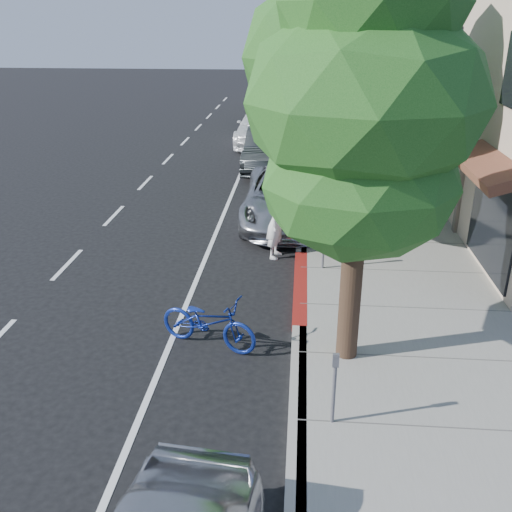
# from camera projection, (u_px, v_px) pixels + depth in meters

# --- Properties ---
(ground) EXTENTS (120.00, 120.00, 0.00)m
(ground) POSITION_uv_depth(u_px,v_px,m) (300.00, 309.00, 12.86)
(ground) COLOR black
(ground) RESTS_ON ground
(sidewalk) EXTENTS (4.60, 56.00, 0.15)m
(sidewalk) POSITION_uv_depth(u_px,v_px,m) (368.00, 202.00, 20.00)
(sidewalk) COLOR gray
(sidewalk) RESTS_ON ground
(curb) EXTENTS (0.30, 56.00, 0.15)m
(curb) POSITION_uv_depth(u_px,v_px,m) (302.00, 200.00, 20.17)
(curb) COLOR #9E998E
(curb) RESTS_ON ground
(curb_red_segment) EXTENTS (0.32, 4.00, 0.15)m
(curb_red_segment) POSITION_uv_depth(u_px,v_px,m) (300.00, 287.00, 13.75)
(curb_red_segment) COLOR maroon
(curb_red_segment) RESTS_ON ground
(storefront_building) EXTENTS (10.00, 36.00, 7.00)m
(storefront_building) POSITION_uv_depth(u_px,v_px,m) (507.00, 74.00, 27.28)
(storefront_building) COLOR #C7B099
(storefront_building) RESTS_ON ground
(street_tree_0) EXTENTS (3.94, 3.94, 7.49)m
(street_tree_0) POSITION_uv_depth(u_px,v_px,m) (364.00, 107.00, 9.09)
(street_tree_0) COLOR black
(street_tree_0) RESTS_ON ground
(street_tree_1) EXTENTS (5.28, 5.28, 8.24)m
(street_tree_1) POSITION_uv_depth(u_px,v_px,m) (343.00, 61.00, 14.49)
(street_tree_1) COLOR black
(street_tree_1) RESTS_ON ground
(street_tree_2) EXTENTS (4.74, 4.74, 7.56)m
(street_tree_2) POSITION_uv_depth(u_px,v_px,m) (332.00, 60.00, 20.15)
(street_tree_2) COLOR black
(street_tree_2) RESTS_ON ground
(street_tree_3) EXTENTS (5.45, 5.45, 8.22)m
(street_tree_3) POSITION_uv_depth(u_px,v_px,m) (327.00, 42.00, 25.52)
(street_tree_3) COLOR black
(street_tree_3) RESTS_ON ground
(street_tree_4) EXTENTS (4.83, 4.83, 8.08)m
(street_tree_4) POSITION_uv_depth(u_px,v_px,m) (324.00, 36.00, 31.01)
(street_tree_4) COLOR black
(street_tree_4) RESTS_ON ground
(street_tree_5) EXTENTS (4.35, 4.35, 7.65)m
(street_tree_5) POSITION_uv_depth(u_px,v_px,m) (321.00, 37.00, 36.60)
(street_tree_5) COLOR black
(street_tree_5) RESTS_ON ground
(cyclist) EXTENTS (0.62, 0.82, 2.01)m
(cyclist) POSITION_uv_depth(u_px,v_px,m) (276.00, 222.00, 15.27)
(cyclist) COLOR white
(cyclist) RESTS_ON ground
(bicycle) EXTENTS (2.20, 1.39, 1.09)m
(bicycle) POSITION_uv_depth(u_px,v_px,m) (208.00, 322.00, 11.24)
(bicycle) COLOR navy
(bicycle) RESTS_ON ground
(silver_suv) EXTENTS (2.68, 5.80, 1.61)m
(silver_suv) POSITION_uv_depth(u_px,v_px,m) (287.00, 197.00, 18.04)
(silver_suv) COLOR #A9AAAE
(silver_suv) RESTS_ON ground
(dark_sedan) EXTENTS (1.90, 5.22, 1.71)m
(dark_sedan) POSITION_uv_depth(u_px,v_px,m) (268.00, 149.00, 24.18)
(dark_sedan) COLOR black
(dark_sedan) RESTS_ON ground
(white_pickup) EXTENTS (2.49, 5.88, 1.69)m
(white_pickup) POSITION_uv_depth(u_px,v_px,m) (262.00, 127.00, 29.08)
(white_pickup) COLOR white
(white_pickup) RESTS_ON ground
(dark_suv_far) EXTENTS (2.46, 5.28, 1.75)m
(dark_suv_far) POSITION_uv_depth(u_px,v_px,m) (268.00, 109.00, 34.42)
(dark_suv_far) COLOR black
(dark_suv_far) RESTS_ON ground
(pedestrian) EXTENTS (1.00, 0.89, 1.70)m
(pedestrian) POSITION_uv_depth(u_px,v_px,m) (333.00, 152.00, 22.94)
(pedestrian) COLOR black
(pedestrian) RESTS_ON sidewalk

